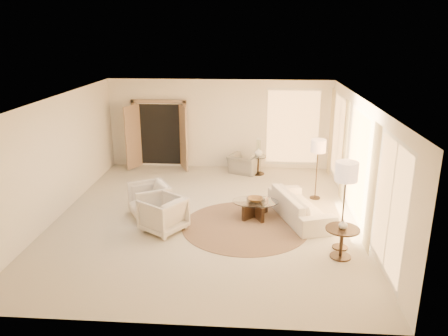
# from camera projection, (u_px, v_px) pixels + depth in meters

# --- Properties ---
(room) EXTENTS (7.04, 8.04, 2.83)m
(room) POSITION_uv_depth(u_px,v_px,m) (205.00, 161.00, 9.97)
(room) COLOR beige
(room) RESTS_ON ground
(windows_right) EXTENTS (0.10, 6.40, 2.40)m
(windows_right) POSITION_uv_depth(u_px,v_px,m) (358.00, 164.00, 9.85)
(windows_right) COLOR #FFB966
(windows_right) RESTS_ON room
(window_back_corner) EXTENTS (1.70, 0.10, 2.40)m
(window_back_corner) POSITION_uv_depth(u_px,v_px,m) (293.00, 127.00, 13.59)
(window_back_corner) COLOR #FFB966
(window_back_corner) RESTS_ON room
(curtains_right) EXTENTS (0.06, 5.20, 2.60)m
(curtains_right) POSITION_uv_depth(u_px,v_px,m) (347.00, 156.00, 10.72)
(curtains_right) COLOR beige
(curtains_right) RESTS_ON room
(french_doors) EXTENTS (1.95, 0.66, 2.16)m
(french_doors) POSITION_uv_depth(u_px,v_px,m) (159.00, 135.00, 13.83)
(french_doors) COLOR tan
(french_doors) RESTS_ON room
(area_rug) EXTENTS (3.46, 3.46, 0.01)m
(area_rug) POSITION_uv_depth(u_px,v_px,m) (245.00, 226.00, 9.89)
(area_rug) COLOR #442F21
(area_rug) RESTS_ON room
(sofa) EXTENTS (1.48, 2.30, 0.63)m
(sofa) POSITION_uv_depth(u_px,v_px,m) (300.00, 206.00, 10.23)
(sofa) COLOR beige
(sofa) RESTS_ON room
(armchair_left) EXTENTS (1.12, 1.14, 0.88)m
(armchair_left) POSITION_uv_depth(u_px,v_px,m) (149.00, 198.00, 10.33)
(armchair_left) COLOR beige
(armchair_left) RESTS_ON room
(armchair_right) EXTENTS (1.11, 1.13, 0.86)m
(armchair_right) POSITION_uv_depth(u_px,v_px,m) (163.00, 213.00, 9.55)
(armchair_right) COLOR beige
(armchair_right) RESTS_ON room
(accent_chair) EXTENTS (1.03, 0.88, 0.76)m
(accent_chair) POSITION_uv_depth(u_px,v_px,m) (244.00, 161.00, 13.46)
(accent_chair) COLOR gray
(accent_chair) RESTS_ON room
(coffee_table) EXTENTS (1.25, 1.25, 0.40)m
(coffee_table) POSITION_uv_depth(u_px,v_px,m) (255.00, 207.00, 10.31)
(coffee_table) COLOR black
(coffee_table) RESTS_ON room
(end_table) EXTENTS (0.65, 0.65, 0.62)m
(end_table) POSITION_uv_depth(u_px,v_px,m) (342.00, 238.00, 8.42)
(end_table) COLOR black
(end_table) RESTS_ON room
(side_table) EXTENTS (0.50, 0.50, 0.58)m
(side_table) POSITION_uv_depth(u_px,v_px,m) (258.00, 163.00, 13.36)
(side_table) COLOR #2E241C
(side_table) RESTS_ON room
(floor_lamp_near) EXTENTS (0.39, 0.39, 1.60)m
(floor_lamp_near) POSITION_uv_depth(u_px,v_px,m) (318.00, 149.00, 11.12)
(floor_lamp_near) COLOR #2E241C
(floor_lamp_near) RESTS_ON room
(floor_lamp_far) EXTENTS (0.45, 0.45, 1.84)m
(floor_lamp_far) POSITION_uv_depth(u_px,v_px,m) (346.00, 176.00, 8.43)
(floor_lamp_far) COLOR #2E241C
(floor_lamp_far) RESTS_ON room
(bowl) EXTENTS (0.36, 0.36, 0.09)m
(bowl) POSITION_uv_depth(u_px,v_px,m) (255.00, 199.00, 10.25)
(bowl) COLOR brown
(bowl) RESTS_ON coffee_table
(end_vase) EXTENTS (0.18, 0.18, 0.18)m
(end_vase) POSITION_uv_depth(u_px,v_px,m) (343.00, 224.00, 8.34)
(end_vase) COLOR white
(end_vase) RESTS_ON end_table
(side_vase) EXTENTS (0.28, 0.28, 0.26)m
(side_vase) POSITION_uv_depth(u_px,v_px,m) (259.00, 152.00, 13.25)
(side_vase) COLOR white
(side_vase) RESTS_ON side_table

